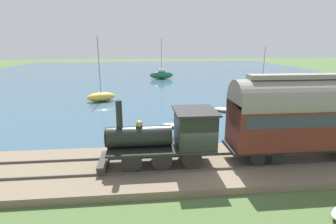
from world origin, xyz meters
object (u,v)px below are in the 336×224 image
(sailboat_navy, at_px, (262,86))
(rowboat_near_shore, at_px, (124,139))
(sailboat_green, at_px, (161,75))
(rowboat_off_pier, at_px, (177,126))
(sailboat_yellow, at_px, (101,96))
(steam_locomotive, at_px, (172,133))
(passenger_coach, at_px, (309,113))
(rowboat_far_out, at_px, (224,110))

(sailboat_navy, bearing_deg, rowboat_near_shore, 110.78)
(rowboat_near_shore, bearing_deg, sailboat_green, -62.36)
(sailboat_navy, relative_size, rowboat_off_pier, 2.26)
(sailboat_yellow, xyz_separation_m, rowboat_near_shore, (-13.53, -3.49, -0.32))
(sailboat_navy, xyz_separation_m, rowboat_near_shore, (-19.47, 18.99, -0.19))
(steam_locomotive, xyz_separation_m, sailboat_green, (36.74, -2.27, -1.34))
(sailboat_yellow, height_order, sailboat_green, sailboat_green)
(sailboat_navy, bearing_deg, steam_locomotive, 120.94)
(steam_locomotive, xyz_separation_m, sailboat_yellow, (17.92, 6.31, -1.53))
(steam_locomotive, xyz_separation_m, sailboat_navy, (23.87, -16.18, -1.66))
(steam_locomotive, distance_m, rowboat_off_pier, 7.62)
(sailboat_navy, distance_m, rowboat_off_pier, 22.32)
(steam_locomotive, relative_size, sailboat_yellow, 0.82)
(steam_locomotive, relative_size, rowboat_near_shore, 2.99)
(steam_locomotive, bearing_deg, sailboat_yellow, 19.39)
(passenger_coach, distance_m, rowboat_far_out, 12.26)
(rowboat_near_shore, bearing_deg, passenger_coach, -166.53)
(sailboat_navy, height_order, rowboat_far_out, sailboat_navy)
(passenger_coach, bearing_deg, steam_locomotive, 90.00)
(rowboat_far_out, bearing_deg, sailboat_yellow, 92.82)
(sailboat_green, relative_size, rowboat_far_out, 3.54)
(steam_locomotive, height_order, passenger_coach, passenger_coach)
(sailboat_navy, relative_size, rowboat_near_shore, 2.97)
(sailboat_green, distance_m, rowboat_near_shore, 32.75)
(rowboat_near_shore, bearing_deg, sailboat_navy, -97.72)
(sailboat_yellow, relative_size, rowboat_near_shore, 3.63)
(passenger_coach, relative_size, sailboat_green, 1.18)
(sailboat_green, relative_size, rowboat_off_pier, 2.79)
(sailboat_green, xyz_separation_m, rowboat_far_out, (-24.85, -4.35, -0.59))
(rowboat_off_pier, bearing_deg, rowboat_far_out, -19.77)
(rowboat_far_out, bearing_deg, rowboat_near_shore, 156.31)
(rowboat_off_pier, height_order, rowboat_far_out, rowboat_far_out)
(sailboat_yellow, xyz_separation_m, rowboat_far_out, (-6.03, -12.93, -0.39))
(passenger_coach, bearing_deg, rowboat_off_pier, 40.56)
(steam_locomotive, distance_m, sailboat_navy, 28.88)
(sailboat_yellow, distance_m, rowboat_off_pier, 13.10)
(passenger_coach, distance_m, sailboat_navy, 25.53)
(sailboat_navy, bearing_deg, passenger_coach, 135.06)
(rowboat_far_out, bearing_deg, sailboat_green, 37.75)
(rowboat_off_pier, bearing_deg, steam_locomotive, -160.81)
(sailboat_navy, distance_m, rowboat_near_shore, 27.20)
(sailboat_green, height_order, rowboat_off_pier, sailboat_green)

